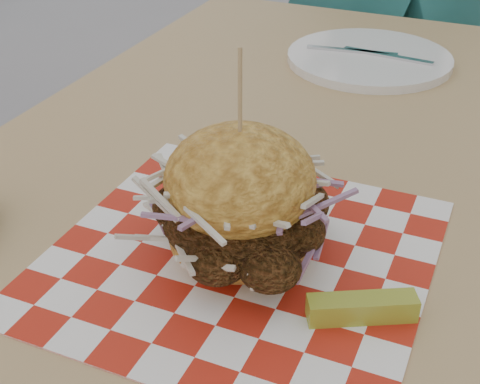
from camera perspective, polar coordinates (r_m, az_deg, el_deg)
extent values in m
cube|color=tan|center=(0.86, 5.54, 2.50)|extent=(0.80, 1.20, 0.04)
cylinder|color=#333338|center=(1.59, -0.58, 1.87)|extent=(0.05, 0.05, 0.71)
cube|color=tan|center=(1.75, 14.19, 7.26)|extent=(0.44, 0.44, 0.04)
cylinder|color=#333338|center=(1.73, 6.47, -1.15)|extent=(0.03, 0.03, 0.43)
cylinder|color=#333338|center=(1.70, 18.28, -3.38)|extent=(0.03, 0.03, 0.43)
cylinder|color=#333338|center=(2.04, 9.04, 4.05)|extent=(0.03, 0.03, 0.43)
cylinder|color=#333338|center=(2.01, 19.08, 2.22)|extent=(0.03, 0.03, 0.43)
cube|color=red|center=(0.66, 0.00, -5.46)|extent=(0.36, 0.36, 0.00)
ellipsoid|color=gold|center=(0.65, 0.00, -3.68)|extent=(0.14, 0.14, 0.05)
ellipsoid|color=brown|center=(0.63, 0.00, -2.30)|extent=(0.15, 0.14, 0.08)
ellipsoid|color=gold|center=(0.61, 0.00, 1.09)|extent=(0.14, 0.14, 0.10)
cylinder|color=tan|center=(0.58, 0.00, 7.30)|extent=(0.00, 0.00, 0.11)
cube|color=#A7AD32|center=(0.59, 10.37, -9.71)|extent=(0.09, 0.06, 0.02)
cylinder|color=white|center=(1.14, 10.97, 11.13)|extent=(0.27, 0.27, 0.01)
cube|color=silver|center=(1.15, 9.53, 11.81)|extent=(0.15, 0.03, 0.00)
cube|color=silver|center=(1.14, 12.50, 11.29)|extent=(0.15, 0.03, 0.00)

